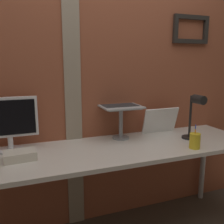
{
  "coord_description": "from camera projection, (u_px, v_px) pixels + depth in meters",
  "views": [
    {
      "loc": [
        -0.6,
        -1.62,
        1.38
      ],
      "look_at": [
        0.05,
        0.11,
        1.01
      ],
      "focal_mm": 39.76,
      "sensor_mm": 36.0,
      "label": 1
    }
  ],
  "objects": [
    {
      "name": "brick_wall_back",
      "position": [
        94.0,
        75.0,
        2.07
      ],
      "size": [
        3.33,
        0.16,
        2.56
      ],
      "color": "brown",
      "rests_on": "ground_plane"
    },
    {
      "name": "paper_clutter_stack",
      "position": [
        20.0,
        155.0,
        1.61
      ],
      "size": [
        0.21,
        0.15,
        0.06
      ],
      "primitive_type": "cube",
      "rotation": [
        0.0,
        0.0,
        0.08
      ],
      "color": "silver",
      "rests_on": "desk"
    },
    {
      "name": "laptop",
      "position": [
        118.0,
        98.0,
        2.07
      ],
      "size": [
        0.33,
        0.31,
        0.25
      ],
      "color": "#ADB2B7",
      "rests_on": "laptop_stand"
    },
    {
      "name": "pen_cup",
      "position": [
        195.0,
        141.0,
        1.81
      ],
      "size": [
        0.08,
        0.08,
        0.18
      ],
      "color": "yellow",
      "rests_on": "desk"
    },
    {
      "name": "monitor",
      "position": [
        9.0,
        121.0,
        1.73
      ],
      "size": [
        0.39,
        0.18,
        0.39
      ],
      "color": "white",
      "rests_on": "desk"
    },
    {
      "name": "whiteboard_panel",
      "position": [
        160.0,
        120.0,
        2.21
      ],
      "size": [
        0.33,
        0.08,
        0.23
      ],
      "primitive_type": "cube",
      "rotation": [
        0.29,
        0.0,
        0.0
      ],
      "color": "white",
      "rests_on": "desk"
    },
    {
      "name": "laptop_stand",
      "position": [
        121.0,
        118.0,
        2.03
      ],
      "size": [
        0.28,
        0.22,
        0.26
      ],
      "color": "gray",
      "rests_on": "desk"
    },
    {
      "name": "desk_lamp",
      "position": [
        195.0,
        112.0,
        1.97
      ],
      "size": [
        0.12,
        0.2,
        0.37
      ],
      "color": "black",
      "rests_on": "desk"
    },
    {
      "name": "desk",
      "position": [
        117.0,
        156.0,
        1.86
      ],
      "size": [
        2.21,
        0.64,
        0.76
      ],
      "color": "silver",
      "rests_on": "ground_plane"
    }
  ]
}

